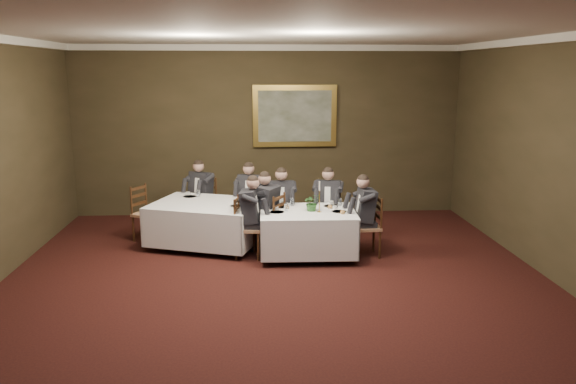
{
  "coord_description": "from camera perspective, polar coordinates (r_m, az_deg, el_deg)",
  "views": [
    {
      "loc": [
        -0.34,
        -6.67,
        3.01
      ],
      "look_at": [
        0.22,
        1.82,
        1.15
      ],
      "focal_mm": 35.0,
      "sensor_mm": 36.0,
      "label": 1
    }
  ],
  "objects": [
    {
      "name": "diner_sec_endright",
      "position": [
        9.43,
        -1.93,
        -3.02
      ],
      "size": [
        0.62,
        0.59,
        1.35
      ],
      "rotation": [
        0.0,
        0.0,
        1.04
      ],
      "color": "black",
      "rests_on": "chair_sec_endright"
    },
    {
      "name": "chair_sec_endleft",
      "position": [
        10.39,
        -14.06,
        -3.26
      ],
      "size": [
        0.59,
        0.59,
        1.0
      ],
      "rotation": [
        0.0,
        0.0,
        -2.11
      ],
      "color": "#996E4E",
      "rests_on": "ground"
    },
    {
      "name": "diner_main_endright",
      "position": [
        9.29,
        7.98,
        -3.38
      ],
      "size": [
        0.5,
        0.43,
        1.35
      ],
      "rotation": [
        0.0,
        0.0,
        1.62
      ],
      "color": "black",
      "rests_on": "chair_main_endright"
    },
    {
      "name": "diner_sec_backright",
      "position": [
        10.48,
        -3.82,
        -1.48
      ],
      "size": [
        0.53,
        0.58,
        1.35
      ],
      "rotation": [
        0.0,
        0.0,
        2.81
      ],
      "color": "black",
      "rests_on": "chair_sec_backright"
    },
    {
      "name": "chair_main_endleft",
      "position": [
        9.22,
        -4.09,
        -4.89
      ],
      "size": [
        0.48,
        0.49,
        1.0
      ],
      "rotation": [
        0.0,
        0.0,
        -1.71
      ],
      "color": "#996E4E",
      "rests_on": "ground"
    },
    {
      "name": "table_main",
      "position": [
        9.19,
        2.02,
        -3.85
      ],
      "size": [
        1.59,
        1.23,
        0.67
      ],
      "rotation": [
        0.0,
        0.0,
        -0.03
      ],
      "color": "#321A0E",
      "rests_on": "ground"
    },
    {
      "name": "diner_main_endleft",
      "position": [
        9.16,
        -4.04,
        -3.52
      ],
      "size": [
        0.53,
        0.46,
        1.35
      ],
      "rotation": [
        0.0,
        0.0,
        -1.71
      ],
      "color": "black",
      "rests_on": "chair_main_endleft"
    },
    {
      "name": "chair_main_endright",
      "position": [
        9.36,
        8.01,
        -4.72
      ],
      "size": [
        0.44,
        0.46,
        1.0
      ],
      "rotation": [
        0.0,
        0.0,
        1.62
      ],
      "color": "#996E4E",
      "rests_on": "ground"
    },
    {
      "name": "diner_main_backleft",
      "position": [
        9.91,
        -0.69,
        -2.26
      ],
      "size": [
        0.42,
        0.49,
        1.35
      ],
      "rotation": [
        0.0,
        0.0,
        3.13
      ],
      "color": "black",
      "rests_on": "chair_main_backleft"
    },
    {
      "name": "chair_sec_endright",
      "position": [
        9.49,
        -1.85,
        -4.36
      ],
      "size": [
        0.59,
        0.59,
        1.0
      ],
      "rotation": [
        0.0,
        0.0,
        1.04
      ],
      "color": "#996E4E",
      "rests_on": "ground"
    },
    {
      "name": "chair_sec_backleft",
      "position": [
        10.89,
        -8.62,
        -2.3
      ],
      "size": [
        0.6,
        0.59,
        1.0
      ],
      "rotation": [
        0.0,
        0.0,
        2.56
      ],
      "color": "#996E4E",
      "rests_on": "ground"
    },
    {
      "name": "crown_molding",
      "position": [
        6.69,
        -0.88,
        16.02
      ],
      "size": [
        8.0,
        10.0,
        0.12
      ],
      "color": "white",
      "rests_on": "back_wall"
    },
    {
      "name": "ceiling",
      "position": [
        6.69,
        -0.88,
        16.54
      ],
      "size": [
        8.0,
        10.0,
        0.1
      ],
      "primitive_type": "cube",
      "color": "silver",
      "rests_on": "back_wall"
    },
    {
      "name": "centerpiece",
      "position": [
        9.09,
        2.46,
        -0.99
      ],
      "size": [
        0.31,
        0.28,
        0.3
      ],
      "primitive_type": "imported",
      "rotation": [
        0.0,
        0.0,
        0.19
      ],
      "color": "#2D5926",
      "rests_on": "table_main"
    },
    {
      "name": "painting",
      "position": [
        11.67,
        0.69,
        7.72
      ],
      "size": [
        1.73,
        0.09,
        1.27
      ],
      "color": "gold",
      "rests_on": "back_wall"
    },
    {
      "name": "chair_sec_backright",
      "position": [
        10.54,
        -3.78,
        -2.67
      ],
      "size": [
        0.55,
        0.54,
        1.0
      ],
      "rotation": [
        0.0,
        0.0,
        2.81
      ],
      "color": "#996E4E",
      "rests_on": "ground"
    },
    {
      "name": "diner_main_backright",
      "position": [
        9.96,
        4.08,
        -2.21
      ],
      "size": [
        0.5,
        0.56,
        1.35
      ],
      "rotation": [
        0.0,
        0.0,
        2.9
      ],
      "color": "black",
      "rests_on": "chair_main_backright"
    },
    {
      "name": "candlestick",
      "position": [
        9.01,
        3.2,
        -0.87
      ],
      "size": [
        0.08,
        0.08,
        0.52
      ],
      "color": "#B88A38",
      "rests_on": "table_main"
    },
    {
      "name": "place_setting_table_main",
      "position": [
        9.42,
        -0.32,
        -1.25
      ],
      "size": [
        0.33,
        0.31,
        0.14
      ],
      "color": "white",
      "rests_on": "table_main"
    },
    {
      "name": "diner_sec_backleft",
      "position": [
        10.83,
        -8.69,
        -1.14
      ],
      "size": [
        0.6,
        0.62,
        1.35
      ],
      "rotation": [
        0.0,
        0.0,
        2.56
      ],
      "color": "black",
      "rests_on": "chair_sec_backleft"
    },
    {
      "name": "ground",
      "position": [
        7.32,
        -0.79,
        -11.94
      ],
      "size": [
        10.0,
        10.0,
        0.0
      ],
      "primitive_type": "plane",
      "color": "black",
      "rests_on": "ground"
    },
    {
      "name": "chair_main_backright",
      "position": [
        10.03,
        4.06,
        -3.46
      ],
      "size": [
        0.53,
        0.51,
        1.0
      ],
      "rotation": [
        0.0,
        0.0,
        2.9
      ],
      "color": "#996E4E",
      "rests_on": "ground"
    },
    {
      "name": "chair_main_backleft",
      "position": [
        9.98,
        -0.69,
        -3.51
      ],
      "size": [
        0.45,
        0.43,
        1.0
      ],
      "rotation": [
        0.0,
        0.0,
        3.13
      ],
      "color": "#996E4E",
      "rests_on": "ground"
    },
    {
      "name": "back_wall",
      "position": [
        11.74,
        -2.08,
        6.17
      ],
      "size": [
        8.0,
        0.1,
        3.5
      ],
      "primitive_type": "cube",
      "color": "#332B19",
      "rests_on": "ground"
    },
    {
      "name": "table_second",
      "position": [
        9.84,
        -8.27,
        -2.88
      ],
      "size": [
        2.17,
        1.9,
        0.67
      ],
      "rotation": [
        0.0,
        0.0,
        -0.33
      ],
      "color": "#321A0E",
      "rests_on": "ground"
    },
    {
      "name": "place_setting_table_second",
      "position": [
        10.31,
        -9.66,
        -0.24
      ],
      "size": [
        0.33,
        0.31,
        0.14
      ],
      "color": "white",
      "rests_on": "table_second"
    }
  ]
}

